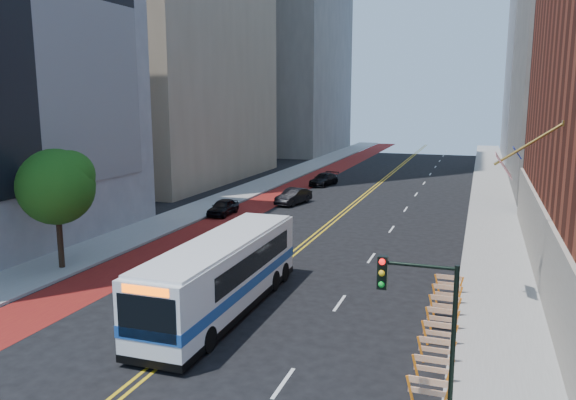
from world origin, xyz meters
The scene contains 14 objects.
ground centered at (0.00, 0.00, 0.00)m, with size 160.00×160.00×0.00m, color black.
sidewalk_left centered at (-12.00, 30.00, 0.07)m, with size 4.00×140.00×0.15m, color gray.
sidewalk_right centered at (12.00, 30.00, 0.07)m, with size 4.00×140.00×0.15m, color gray.
bus_lane_paint centered at (-8.10, 30.00, 0.00)m, with size 3.60×140.00×0.01m, color maroon.
center_line_inner centered at (-0.18, 30.00, 0.00)m, with size 0.14×140.00×0.01m, color gold.
center_line_outer centered at (0.18, 30.00, 0.00)m, with size 0.14×140.00×0.01m, color gold.
lane_dashes centered at (4.80, 38.00, 0.01)m, with size 0.14×98.20×0.01m.
construction_barriers centered at (9.60, 3.42, 0.68)m, with size 1.42×10.91×1.00m.
street_tree centered at (-11.24, 6.04, 4.91)m, with size 4.20×4.20×6.70m.
traffic_signal centered at (9.41, -3.51, 3.72)m, with size 2.21×0.34×5.07m.
transit_bus centered at (0.04, 3.36, 1.76)m, with size 2.79×12.30×3.38m.
car_a centered at (-9.20, 22.60, 0.66)m, with size 1.56×3.88×1.32m, color black.
car_b centered at (-5.20, 29.04, 0.72)m, with size 1.52×4.35×1.43m, color black.
car_c centered at (-5.55, 40.72, 0.67)m, with size 1.88×4.63×1.34m, color black.
Camera 1 is at (10.71, -18.66, 9.59)m, focal length 35.00 mm.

